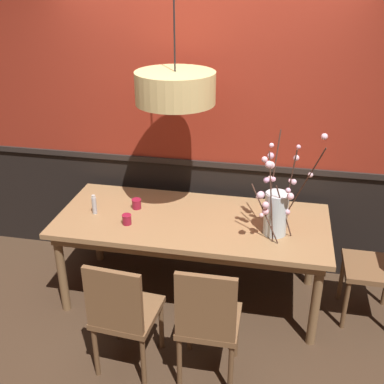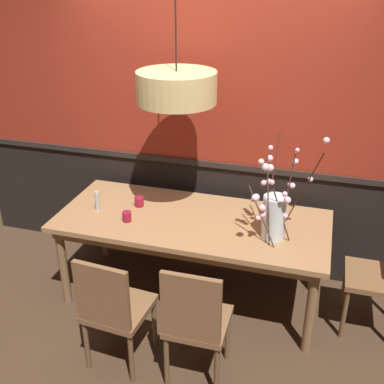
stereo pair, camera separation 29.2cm
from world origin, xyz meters
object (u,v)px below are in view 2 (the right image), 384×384
Objects in this scene: chair_far_side_right at (247,204)px; chair_near_side_right at (195,320)px; chair_far_side_left at (183,196)px; chair_near_side_left at (113,307)px; vase_with_blossoms at (274,214)px; dining_table at (192,227)px; condiment_bottle at (97,201)px; candle_holder_nearer_center at (127,216)px; pendant_lamp at (177,87)px; candle_holder_nearer_edge at (139,201)px.

chair_near_side_right is (-0.02, -1.75, 0.02)m from chair_far_side_right.
chair_near_side_right is at bearing -69.99° from chair_far_side_left.
chair_near_side_left is 1.17× the size of vase_with_blossoms.
dining_table is 0.94m from chair_far_side_right.
condiment_bottle is (-1.10, -0.94, 0.34)m from chair_far_side_right.
vase_with_blossoms is (0.38, 0.78, 0.44)m from chair_near_side_right.
chair_near_side_right is at bearing -42.11° from candle_holder_nearer_center.
pendant_lamp reaches higher than candle_holder_nearer_center.
chair_near_side_left is 0.97× the size of chair_near_side_right.
chair_near_side_right reaches higher than candle_holder_nearer_center.
chair_far_side_right is at bearing 71.50° from chair_near_side_left.
condiment_bottle reaches higher than dining_table.
dining_table is at bearing 71.70° from chair_near_side_left.
pendant_lamp reaches higher than chair_far_side_left.
candle_holder_nearer_center is (-0.13, -1.04, 0.29)m from chair_far_side_left.
chair_far_side_right is at bearing 53.62° from candle_holder_nearer_center.
condiment_bottle is at bearing -115.94° from chair_far_side_left.
candle_holder_nearer_center is 0.34m from condiment_bottle.
condiment_bottle reaches higher than candle_holder_nearer_edge.
dining_table is at bearing 107.73° from chair_near_side_right.
chair_far_side_right reaches higher than candle_holder_nearer_edge.
chair_near_side_right is 1.07m from candle_holder_nearer_center.
chair_near_side_right reaches higher than chair_far_side_right.
candle_holder_nearer_edge is at bearing 170.85° from vase_with_blossoms.
condiment_bottle is at bearing 121.34° from chair_near_side_left.
pendant_lamp reaches higher than chair_near_side_right.
candle_holder_nearer_edge is at bearing 178.14° from pendant_lamp.
candle_holder_nearer_center is at bearing -20.32° from condiment_bottle.
chair_near_side_right is (0.63, -1.73, 0.01)m from chair_far_side_left.
chair_near_side_left reaches higher than chair_far_side_left.
chair_near_side_left is 1.62m from pendant_lamp.
candle_holder_nearer_edge is (-0.79, -0.79, 0.31)m from chair_far_side_right.
chair_near_side_left is at bearing -99.21° from pendant_lamp.
chair_near_side_left is (-0.59, -1.77, 0.01)m from chair_far_side_right.
candle_holder_nearer_edge is 0.51× the size of condiment_bottle.
chair_far_side_left is at bearing 136.56° from vase_with_blossoms.
chair_near_side_right is 1.65m from pendant_lamp.
vase_with_blossoms is at bearing -8.64° from dining_table.
pendant_lamp is at bearing 80.79° from chair_near_side_left.
chair_far_side_left reaches higher than candle_holder_nearer_edge.
candle_holder_nearer_edge is at bearing 26.17° from condiment_bottle.
chair_far_side_left is 0.84m from candle_holder_nearer_edge.
candle_holder_nearer_edge reaches higher than dining_table.
condiment_bottle reaches higher than chair_far_side_right.
dining_table is 25.51× the size of candle_holder_nearer_edge.
candle_holder_nearer_center is 1.08m from pendant_lamp.
candle_holder_nearer_edge is at bearing 101.16° from chair_near_side_left.
chair_near_side_right is 1.26m from candle_holder_nearer_edge.
candle_holder_nearer_edge is 1.05m from pendant_lamp.
dining_table is 2.77× the size of vase_with_blossoms.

